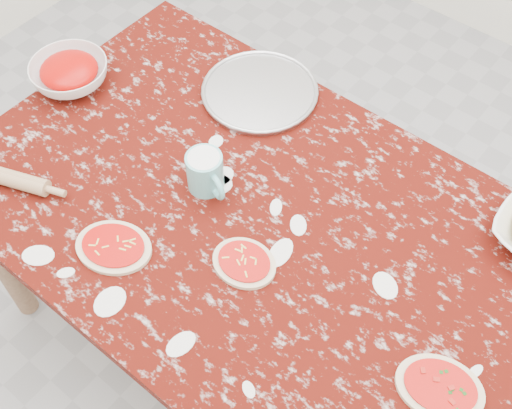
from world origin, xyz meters
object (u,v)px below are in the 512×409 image
(pizza_tray, at_px, (260,92))
(worktable, at_px, (256,234))
(rolling_pin, at_px, (8,178))
(flour_mug, at_px, (206,172))
(sauce_bowl, at_px, (70,74))

(pizza_tray, bearing_deg, worktable, -52.47)
(worktable, height_order, rolling_pin, rolling_pin)
(pizza_tray, relative_size, flour_mug, 2.39)
(sauce_bowl, bearing_deg, flour_mug, -3.96)
(worktable, xyz_separation_m, sauce_bowl, (-0.74, 0.03, 0.12))
(sauce_bowl, height_order, flour_mug, flour_mug)
(worktable, height_order, flour_mug, flour_mug)
(worktable, distance_m, sauce_bowl, 0.75)
(worktable, distance_m, rolling_pin, 0.67)
(worktable, relative_size, pizza_tray, 4.72)
(sauce_bowl, distance_m, flour_mug, 0.58)
(pizza_tray, relative_size, sauce_bowl, 1.47)
(worktable, bearing_deg, flour_mug, -177.77)
(sauce_bowl, bearing_deg, worktable, -2.61)
(pizza_tray, distance_m, rolling_pin, 0.75)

